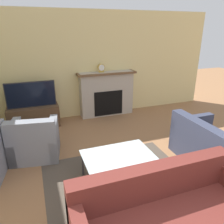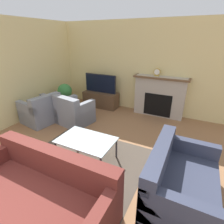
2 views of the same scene
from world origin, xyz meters
name	(u,v)px [view 1 (image 1 of 2)]	position (x,y,z in m)	size (l,w,h in m)	color
wall_back	(71,67)	(0.00, 5.09, 1.35)	(7.99, 0.06, 2.70)	beige
area_rug	(120,182)	(0.14, 2.08, 0.00)	(2.26, 1.89, 0.00)	#4C4238
fireplace	(107,93)	(0.89, 4.90, 0.62)	(1.56, 0.37, 1.19)	#B2A899
tv_stand	(34,117)	(-1.03, 4.74, 0.25)	(1.18, 0.48, 0.51)	brown
tv	(31,95)	(-1.03, 4.74, 0.81)	(1.11, 0.06, 0.61)	#232328
couch_loveseat	(213,149)	(1.85, 2.00, 0.29)	(0.91, 1.40, 0.82)	#33384C
armchair_accent	(35,142)	(-1.05, 3.31, 0.30)	(0.95, 0.90, 0.82)	gray
coffee_table	(118,157)	(0.14, 2.16, 0.41)	(1.06, 0.69, 0.44)	#333338
mantel_clock	(101,68)	(0.75, 4.90, 1.30)	(0.19, 0.07, 0.22)	#B79338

